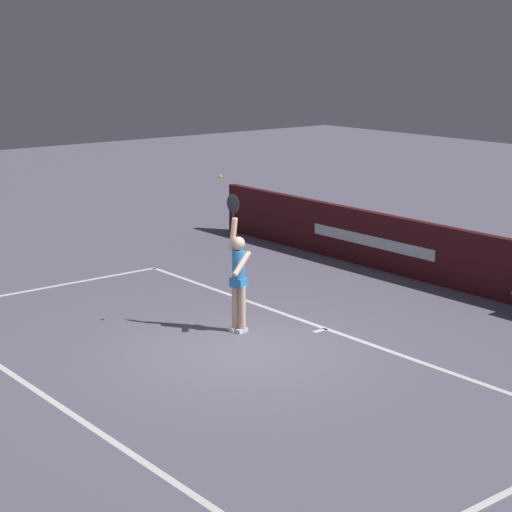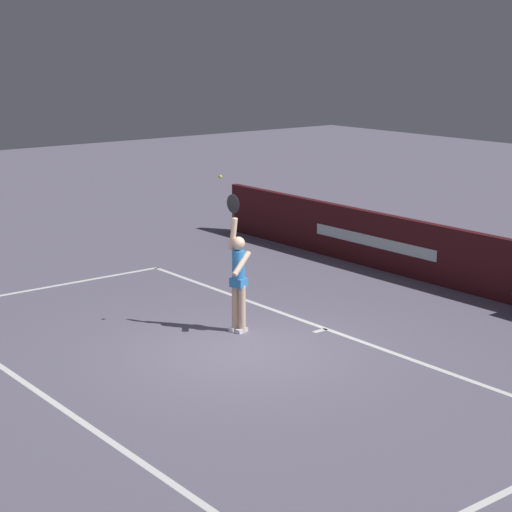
{
  "view_description": "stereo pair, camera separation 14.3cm",
  "coord_description": "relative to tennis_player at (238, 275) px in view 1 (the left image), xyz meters",
  "views": [
    {
      "loc": [
        11.32,
        -8.83,
        5.07
      ],
      "look_at": [
        -0.75,
        0.88,
        1.37
      ],
      "focal_mm": 63.21,
      "sensor_mm": 36.0,
      "label": 1
    },
    {
      "loc": [
        11.41,
        -8.72,
        5.07
      ],
      "look_at": [
        -0.75,
        0.88,
        1.37
      ],
      "focal_mm": 63.21,
      "sensor_mm": 36.0,
      "label": 2
    }
  ],
  "objects": [
    {
      "name": "ground_plane",
      "position": [
        0.89,
        -0.59,
        -1.04
      ],
      "size": [
        60.0,
        60.0,
        0.0
      ],
      "primitive_type": "plane",
      "color": "slate"
    },
    {
      "name": "back_wall",
      "position": [
        0.88,
        5.3,
        -0.39
      ],
      "size": [
        16.07,
        0.2,
        1.29
      ],
      "color": "#411216",
      "rests_on": "ground"
    },
    {
      "name": "tennis_ball",
      "position": [
        -0.22,
        -0.22,
        1.76
      ],
      "size": [
        0.07,
        0.07,
        0.07
      ],
      "color": "#CEDF31"
    },
    {
      "name": "tennis_player",
      "position": [
        0.0,
        0.0,
        0.0
      ],
      "size": [
        0.5,
        0.48,
        2.49
      ],
      "color": "beige",
      "rests_on": "ground"
    },
    {
      "name": "court_lines",
      "position": [
        0.89,
        -1.36,
        -1.03
      ],
      "size": [
        11.64,
        5.52,
        0.0
      ],
      "color": "white",
      "rests_on": "ground"
    }
  ]
}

